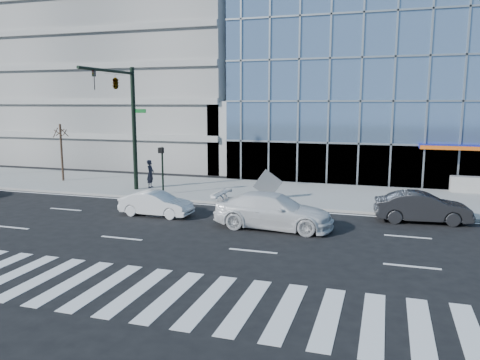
% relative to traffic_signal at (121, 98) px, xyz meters
% --- Properties ---
extents(ground, '(160.00, 160.00, 0.00)m').
position_rel_traffic_signal_xyz_m(ground, '(11.00, -4.57, -6.16)').
color(ground, black).
rests_on(ground, ground).
extents(sidewalk, '(120.00, 8.00, 0.15)m').
position_rel_traffic_signal_xyz_m(sidewalk, '(11.00, 3.43, -6.09)').
color(sidewalk, gray).
rests_on(sidewalk, ground).
extents(parking_garage, '(24.00, 24.00, 20.00)m').
position_rel_traffic_signal_xyz_m(parking_garage, '(-9.00, 21.43, 3.84)').
color(parking_garage, gray).
rests_on(parking_garage, ground).
extents(ramp_block, '(6.00, 8.00, 6.00)m').
position_rel_traffic_signal_xyz_m(ramp_block, '(5.00, 13.43, -3.16)').
color(ramp_block, gray).
rests_on(ramp_block, ground).
extents(tower_backdrop, '(14.00, 14.00, 48.00)m').
position_rel_traffic_signal_xyz_m(tower_backdrop, '(-19.00, 65.43, 17.84)').
color(tower_backdrop, gray).
rests_on(tower_backdrop, ground).
extents(traffic_signal, '(1.14, 5.74, 8.00)m').
position_rel_traffic_signal_xyz_m(traffic_signal, '(0.00, 0.00, 0.00)').
color(traffic_signal, black).
rests_on(traffic_signal, sidewalk).
extents(ped_signal_post, '(0.30, 0.33, 3.00)m').
position_rel_traffic_signal_xyz_m(ped_signal_post, '(2.50, 0.37, -4.02)').
color(ped_signal_post, black).
rests_on(ped_signal_post, sidewalk).
extents(street_tree_near, '(1.10, 1.10, 4.23)m').
position_rel_traffic_signal_xyz_m(street_tree_near, '(-7.00, 2.93, -2.39)').
color(street_tree_near, '#332319').
rests_on(street_tree_near, sidewalk).
extents(white_suv, '(5.74, 2.49, 1.65)m').
position_rel_traffic_signal_xyz_m(white_suv, '(10.94, -4.86, -5.34)').
color(white_suv, white).
rests_on(white_suv, ground).
extents(white_sedan, '(3.90, 1.42, 1.28)m').
position_rel_traffic_signal_xyz_m(white_sedan, '(4.49, -4.31, -5.53)').
color(white_sedan, silver).
rests_on(white_sedan, ground).
extents(dark_sedan, '(4.69, 2.09, 1.50)m').
position_rel_traffic_signal_xyz_m(dark_sedan, '(17.75, -1.57, -5.42)').
color(dark_sedan, black).
rests_on(dark_sedan, ground).
extents(pedestrian, '(0.54, 0.74, 1.90)m').
position_rel_traffic_signal_xyz_m(pedestrian, '(0.63, 2.27, -5.07)').
color(pedestrian, black).
rests_on(pedestrian, sidewalk).
extents(tilted_panel, '(1.71, 0.75, 1.82)m').
position_rel_traffic_signal_xyz_m(tilted_panel, '(9.22, 0.88, -5.10)').
color(tilted_panel, gray).
rests_on(tilted_panel, sidewalk).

